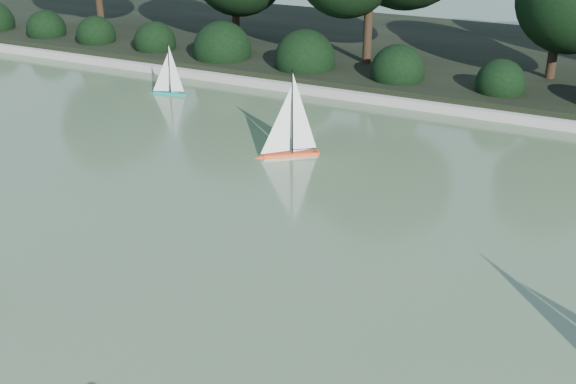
# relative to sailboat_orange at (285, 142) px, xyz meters

# --- Properties ---
(pond_coping) EXTENTS (40.00, 0.35, 0.18)m
(pond_coping) POSITION_rel_sailboat_orange_xyz_m (2.38, 3.56, -0.15)
(pond_coping) COLOR gray
(pond_coping) RESTS_ON ground
(far_bank) EXTENTS (40.00, 8.00, 0.30)m
(far_bank) POSITION_rel_sailboat_orange_xyz_m (2.38, 7.56, -0.09)
(far_bank) COLOR black
(far_bank) RESTS_ON ground
(shrub_hedge) EXTENTS (29.10, 1.10, 1.10)m
(shrub_hedge) POSITION_rel_sailboat_orange_xyz_m (2.38, 4.46, 0.21)
(shrub_hedge) COLOR black
(shrub_hedge) RESTS_ON ground
(sailboat_orange) EXTENTS (0.98, 0.82, 1.56)m
(sailboat_orange) POSITION_rel_sailboat_orange_xyz_m (0.00, 0.00, 0.00)
(sailboat_orange) COLOR #FB4E1F
(sailboat_orange) RESTS_ON ground
(sailboat_teal) EXTENTS (0.86, 0.29, 1.17)m
(sailboat_teal) POSITION_rel_sailboat_orange_xyz_m (-3.90, 2.13, -0.06)
(sailboat_teal) COLOR #0C9683
(sailboat_teal) RESTS_ON ground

